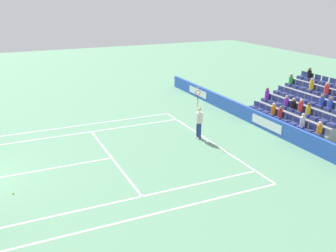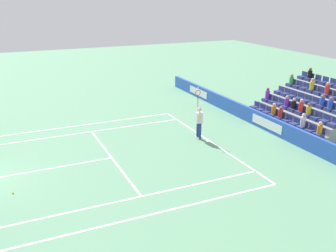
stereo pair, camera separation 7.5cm
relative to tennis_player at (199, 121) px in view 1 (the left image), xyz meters
The scene contains 12 objects.
line_baseline 1.21m from the tennis_player, 150.70° to the right, with size 10.97×0.10×0.01m, color white.
line_service 5.28m from the tennis_player, 96.69° to the left, with size 8.23×0.10×0.01m, color white.
line_centre_service 8.43m from the tennis_player, 94.14° to the left, with size 0.10×6.40×0.01m, color white.
line_singles_sideline_left 6.69m from the tennis_player, 57.94° to the left, with size 0.10×11.89×0.01m, color white.
line_singles_sideline_right 7.39m from the tennis_player, 130.09° to the left, with size 0.10×11.89×0.01m, color white.
line_doubles_sideline_left 7.50m from the tennis_player, 48.95° to the left, with size 0.10×11.89×0.01m, color white.
line_doubles_sideline_right 8.34m from the tennis_player, 137.36° to the left, with size 0.10×11.89×0.01m, color white.
line_centre_mark 1.18m from the tennis_player, 158.42° to the right, with size 0.10×0.20×0.01m, color white.
sponsor_barrier 4.31m from the tennis_player, 98.11° to the right, with size 24.75×0.22×0.92m.
tennis_player is the anchor object (origin of this frame).
stadium_stand 7.82m from the tennis_player, 94.49° to the right, with size 6.20×4.75×3.04m.
loose_tennis_ball 10.09m from the tennis_player, 103.76° to the left, with size 0.07×0.07×0.07m, color #D1E533.
Camera 1 is at (-16.63, -1.81, 7.57)m, focal length 40.75 mm.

